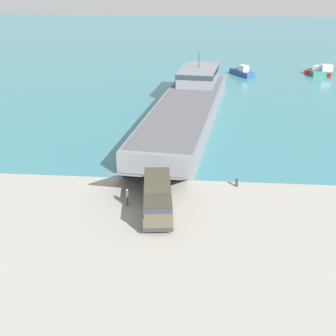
{
  "coord_description": "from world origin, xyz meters",
  "views": [
    {
      "loc": [
        4.05,
        -37.34,
        20.18
      ],
      "look_at": [
        0.46,
        4.16,
        2.3
      ],
      "focal_mm": 50.0,
      "sensor_mm": 36.0,
      "label": 1
    }
  ],
  "objects_px": {
    "moored_boat_a": "(320,72)",
    "military_truck": "(157,198)",
    "landing_craft": "(188,104)",
    "moored_boat_b": "(328,72)",
    "soldier_on_ramp": "(127,196)",
    "mooring_bollard": "(237,182)",
    "moored_boat_c": "(242,72)"
  },
  "relations": [
    {
      "from": "moored_boat_a",
      "to": "military_truck",
      "type": "bearing_deg",
      "value": 10.82
    },
    {
      "from": "landing_craft",
      "to": "moored_boat_b",
      "type": "xyz_separation_m",
      "value": [
        26.9,
        30.57,
        -1.07
      ]
    },
    {
      "from": "military_truck",
      "to": "soldier_on_ramp",
      "type": "distance_m",
      "value": 3.19
    },
    {
      "from": "mooring_bollard",
      "to": "soldier_on_ramp",
      "type": "bearing_deg",
      "value": -154.07
    },
    {
      "from": "landing_craft",
      "to": "mooring_bollard",
      "type": "height_order",
      "value": "landing_craft"
    },
    {
      "from": "military_truck",
      "to": "moored_boat_c",
      "type": "relative_size",
      "value": 1.27
    },
    {
      "from": "moored_boat_b",
      "to": "moored_boat_c",
      "type": "distance_m",
      "value": 17.31
    },
    {
      "from": "military_truck",
      "to": "soldier_on_ramp",
      "type": "relative_size",
      "value": 4.92
    },
    {
      "from": "moored_boat_a",
      "to": "moored_boat_c",
      "type": "xyz_separation_m",
      "value": [
        -15.83,
        -2.2,
        0.12
      ]
    },
    {
      "from": "soldier_on_ramp",
      "to": "mooring_bollard",
      "type": "distance_m",
      "value": 11.41
    },
    {
      "from": "soldier_on_ramp",
      "to": "moored_boat_b",
      "type": "distance_m",
      "value": 66.75
    },
    {
      "from": "landing_craft",
      "to": "soldier_on_ramp",
      "type": "bearing_deg",
      "value": -92.34
    },
    {
      "from": "military_truck",
      "to": "moored_boat_a",
      "type": "relative_size",
      "value": 1.32
    },
    {
      "from": "soldier_on_ramp",
      "to": "moored_boat_c",
      "type": "height_order",
      "value": "moored_boat_c"
    },
    {
      "from": "moored_boat_b",
      "to": "mooring_bollard",
      "type": "bearing_deg",
      "value": -29.45
    },
    {
      "from": "moored_boat_a",
      "to": "moored_boat_c",
      "type": "bearing_deg",
      "value": -47.62
    },
    {
      "from": "military_truck",
      "to": "mooring_bollard",
      "type": "relative_size",
      "value": 9.36
    },
    {
      "from": "military_truck",
      "to": "soldier_on_ramp",
      "type": "height_order",
      "value": "military_truck"
    },
    {
      "from": "landing_craft",
      "to": "mooring_bollard",
      "type": "relative_size",
      "value": 52.59
    },
    {
      "from": "landing_craft",
      "to": "moored_boat_c",
      "type": "height_order",
      "value": "landing_craft"
    },
    {
      "from": "soldier_on_ramp",
      "to": "moored_boat_a",
      "type": "distance_m",
      "value": 66.94
    },
    {
      "from": "moored_boat_c",
      "to": "mooring_bollard",
      "type": "height_order",
      "value": "moored_boat_c"
    },
    {
      "from": "moored_boat_a",
      "to": "moored_boat_c",
      "type": "distance_m",
      "value": 15.98
    },
    {
      "from": "military_truck",
      "to": "moored_boat_b",
      "type": "height_order",
      "value": "military_truck"
    },
    {
      "from": "landing_craft",
      "to": "mooring_bollard",
      "type": "bearing_deg",
      "value": -69.52
    },
    {
      "from": "military_truck",
      "to": "moored_boat_a",
      "type": "height_order",
      "value": "military_truck"
    },
    {
      "from": "moored_boat_a",
      "to": "moored_boat_b",
      "type": "bearing_deg",
      "value": 91.0
    },
    {
      "from": "moored_boat_a",
      "to": "mooring_bollard",
      "type": "xyz_separation_m",
      "value": [
        -19.44,
        -55.01,
        -0.13
      ]
    },
    {
      "from": "landing_craft",
      "to": "military_truck",
      "type": "height_order",
      "value": "landing_craft"
    },
    {
      "from": "military_truck",
      "to": "moored_boat_a",
      "type": "distance_m",
      "value": 66.78
    },
    {
      "from": "soldier_on_ramp",
      "to": "moored_boat_a",
      "type": "bearing_deg",
      "value": 54.3
    },
    {
      "from": "moored_boat_a",
      "to": "landing_craft",
      "type": "bearing_deg",
      "value": -4.48
    }
  ]
}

